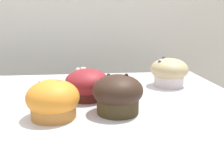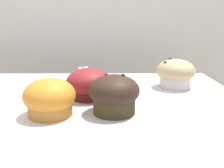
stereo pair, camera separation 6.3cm
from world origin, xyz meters
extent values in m
cube|color=beige|center=(0.00, 0.60, 0.90)|extent=(3.20, 0.10, 1.80)
cylinder|color=#3D311A|center=(0.17, -0.09, 0.96)|extent=(0.09, 0.09, 0.05)
ellipsoid|color=#322016|center=(0.17, -0.09, 0.98)|extent=(0.11, 0.11, 0.07)
sphere|color=black|center=(0.15, -0.06, 1.01)|extent=(0.01, 0.01, 0.01)
sphere|color=black|center=(0.19, -0.08, 1.01)|extent=(0.01, 0.01, 0.01)
cylinder|color=#4D1B16|center=(0.11, 0.02, 0.95)|extent=(0.08, 0.08, 0.04)
ellipsoid|color=maroon|center=(0.11, 0.02, 0.98)|extent=(0.11, 0.11, 0.07)
sphere|color=white|center=(0.08, 0.04, 1.00)|extent=(0.01, 0.01, 0.01)
sphere|color=white|center=(0.10, 0.04, 1.01)|extent=(0.01, 0.01, 0.01)
sphere|color=white|center=(0.09, 0.03, 1.01)|extent=(0.01, 0.01, 0.01)
cylinder|color=#C57C35|center=(0.03, -0.10, 0.95)|extent=(0.09, 0.09, 0.04)
ellipsoid|color=orange|center=(0.03, -0.10, 0.98)|extent=(0.11, 0.11, 0.07)
sphere|color=white|center=(0.05, -0.10, 1.01)|extent=(0.01, 0.01, 0.01)
sphere|color=white|center=(0.01, -0.09, 1.01)|extent=(0.01, 0.01, 0.01)
cylinder|color=silver|center=(0.35, 0.12, 0.96)|extent=(0.09, 0.09, 0.05)
ellipsoid|color=tan|center=(0.35, 0.12, 0.98)|extent=(0.11, 0.11, 0.07)
sphere|color=navy|center=(0.32, 0.11, 1.01)|extent=(0.01, 0.01, 0.01)
sphere|color=navy|center=(0.34, 0.14, 1.01)|extent=(0.01, 0.01, 0.01)
camera|label=1|loc=(0.10, -0.61, 1.14)|focal=42.00mm
camera|label=2|loc=(0.16, -0.62, 1.14)|focal=42.00mm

